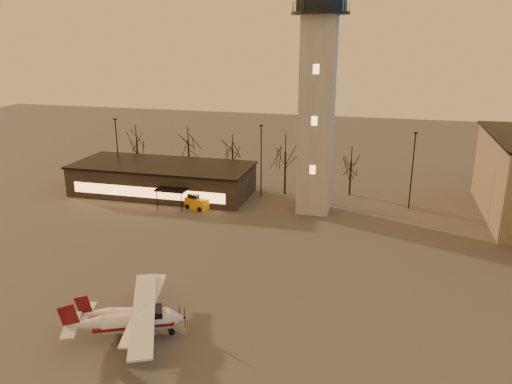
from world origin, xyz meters
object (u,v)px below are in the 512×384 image
cessna_front (141,318)px  terminal (163,179)px  control_tower (318,82)px  service_cart (197,203)px  cessna_rear (139,325)px

cessna_front → terminal: bearing=97.2°
control_tower → cessna_front: size_ratio=3.09×
terminal → service_cart: 8.80m
control_tower → terminal: size_ratio=1.28×
cessna_front → cessna_rear: size_ratio=0.92×
terminal → service_cart: (7.13, -4.96, -1.41)m
control_tower → service_cart: 21.74m
control_tower → service_cart: size_ratio=9.37×
cessna_rear → terminal: bearing=87.5°
control_tower → cessna_rear: size_ratio=2.83×
control_tower → cessna_rear: (-8.44, -31.67, -15.19)m
control_tower → terminal: (-21.99, 1.98, -14.17)m
terminal → cessna_rear: terminal is taller
control_tower → cessna_rear: 36.12m
service_cart → control_tower: bearing=31.0°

